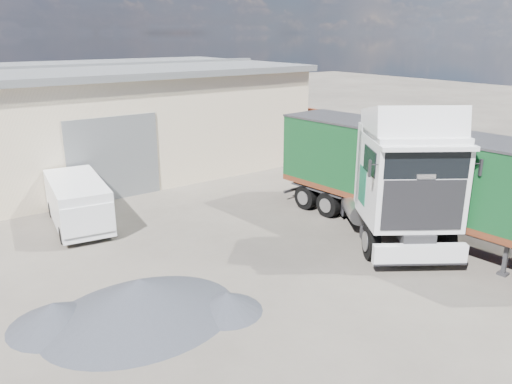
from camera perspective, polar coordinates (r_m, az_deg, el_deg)
ground at (r=15.49m, az=5.30°, el=-8.87°), size 120.00×120.00×0.00m
brick_boundary_wall at (r=27.00m, az=15.52°, el=4.95°), size 0.35×26.00×2.50m
tractor_unit at (r=17.40m, az=16.06°, el=0.86°), size 6.32×7.52×4.93m
box_trailer at (r=18.32m, az=17.94°, el=2.24°), size 3.36×11.48×3.76m
panel_van at (r=19.47m, az=-19.61°, el=-1.29°), size 2.33×4.53×1.77m
gravel_heap at (r=13.23m, az=-13.47°, el=-11.87°), size 5.92×5.07×1.06m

